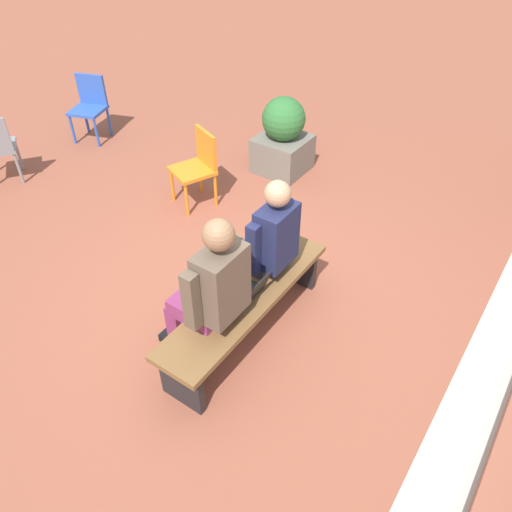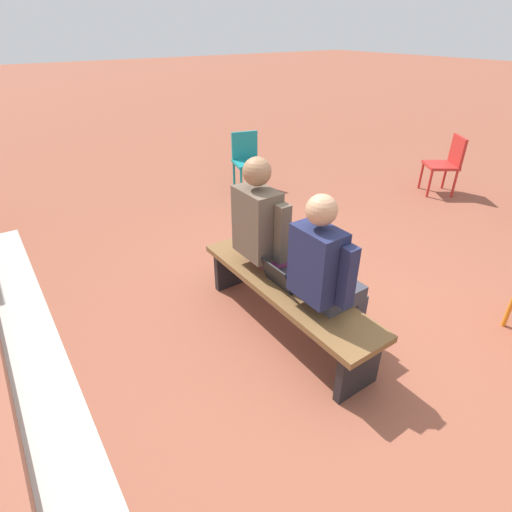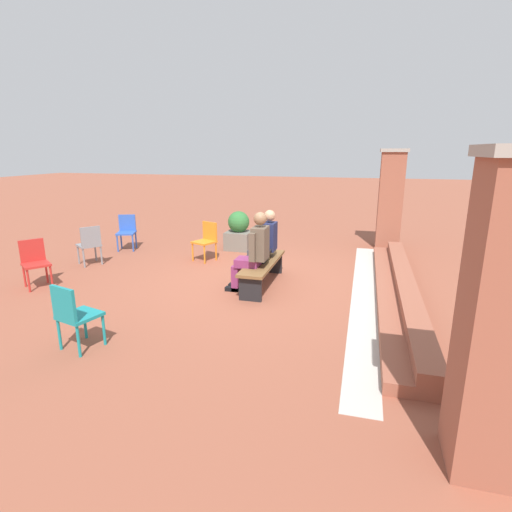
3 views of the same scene
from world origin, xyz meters
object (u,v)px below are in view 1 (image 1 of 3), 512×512
Objects in this scene: laptop at (246,292)px; planter at (283,138)px; bench at (246,303)px; plastic_chair_near_bench_left at (90,104)px; person_adult at (210,290)px; plastic_chair_mid_courtyard at (198,164)px; person_student at (265,243)px.

planter is at bearing -153.46° from laptop.
bench is 0.15m from laptop.
plastic_chair_near_bench_left is (-1.78, -3.89, -0.02)m from laptop.
person_adult is 1.65× the size of plastic_chair_near_bench_left.
laptop is 4.28m from plastic_chair_near_bench_left.
laptop is at bearing 65.35° from plastic_chair_near_bench_left.
laptop reaches higher than bench.
person_adult is 3.07m from planter.
planter reaches higher than plastic_chair_near_bench_left.
plastic_chair_mid_courtyard reaches higher than bench.
plastic_chair_mid_courtyard is (-1.35, -1.62, 0.13)m from bench.
plastic_chair_mid_courtyard is at bearing 79.35° from plastic_chair_near_bench_left.
plastic_chair_near_bench_left is at bearing -114.56° from bench.
person_adult is at bearing -11.53° from bench.
person_adult is 0.41m from laptop.
laptop is 2.12m from plastic_chair_mid_courtyard.
plastic_chair_mid_courtyard reaches higher than laptop.
planter is (-2.82, -1.17, -0.30)m from person_adult.
planter is (-2.13, -1.17, -0.27)m from person_student.
plastic_chair_mid_courtyard is (-0.99, -1.55, -0.23)m from person_student.
plastic_chair_mid_courtyard is (-1.69, -1.55, -0.25)m from person_adult.
person_student is 4.12× the size of laptop.
planter is at bearing -157.59° from person_adult.
person_student is 1.40× the size of planter.
person_adult reaches higher than plastic_chair_near_bench_left.
person_student is at bearing -169.55° from bench.
bench is 2.11m from plastic_chair_mid_courtyard.
person_adult is at bearing 22.41° from planter.
planter reaches higher than bench.
laptop is at bearing 42.55° from bench.
planter is (-2.48, -1.23, 0.08)m from bench.
laptop is at bearing 26.54° from planter.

